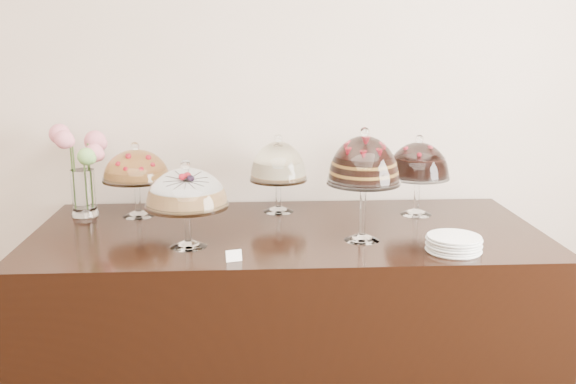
{
  "coord_description": "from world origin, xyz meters",
  "views": [
    {
      "loc": [
        -0.01,
        -0.24,
        1.71
      ],
      "look_at": [
        0.14,
        2.4,
        1.08
      ],
      "focal_mm": 40.0,
      "sensor_mm": 36.0,
      "label": 1
    }
  ],
  "objects": [
    {
      "name": "cake_stand_sugar_sponge",
      "position": [
        -0.27,
        2.23,
        1.13
      ],
      "size": [
        0.33,
        0.33,
        0.36
      ],
      "color": "white",
      "rests_on": "display_counter"
    },
    {
      "name": "price_card_left",
      "position": [
        -0.09,
        2.04,
        0.92
      ],
      "size": [
        0.06,
        0.03,
        0.04
      ],
      "primitive_type": "cube",
      "rotation": [
        -0.21,
        0.0,
        0.27
      ],
      "color": "white",
      "rests_on": "display_counter"
    },
    {
      "name": "wall_back",
      "position": [
        0.0,
        3.0,
        1.5
      ],
      "size": [
        5.0,
        0.04,
        3.0
      ],
      "primitive_type": "cube",
      "color": "beige",
      "rests_on": "ground"
    },
    {
      "name": "flower_vase",
      "position": [
        -0.81,
        2.76,
        1.15
      ],
      "size": [
        0.27,
        0.31,
        0.43
      ],
      "color": "white",
      "rests_on": "display_counter"
    },
    {
      "name": "display_counter",
      "position": [
        0.14,
        2.45,
        0.45
      ],
      "size": [
        2.2,
        1.0,
        0.9
      ],
      "primitive_type": "cube",
      "color": "black",
      "rests_on": "ground"
    },
    {
      "name": "cake_stand_cheesecake",
      "position": [
        0.11,
        2.75,
        1.13
      ],
      "size": [
        0.28,
        0.28,
        0.38
      ],
      "color": "white",
      "rests_on": "display_counter"
    },
    {
      "name": "cake_stand_dark_choco",
      "position": [
        0.76,
        2.67,
        1.15
      ],
      "size": [
        0.3,
        0.3,
        0.38
      ],
      "color": "white",
      "rests_on": "display_counter"
    },
    {
      "name": "plate_stack",
      "position": [
        0.77,
        2.11,
        0.93
      ],
      "size": [
        0.21,
        0.21,
        0.06
      ],
      "color": "white",
      "rests_on": "display_counter"
    },
    {
      "name": "cake_stand_choco_layer",
      "position": [
        0.44,
        2.28,
        1.22
      ],
      "size": [
        0.3,
        0.3,
        0.47
      ],
      "color": "white",
      "rests_on": "display_counter"
    },
    {
      "name": "cake_stand_fruit_tart",
      "position": [
        -0.55,
        2.71,
        1.13
      ],
      "size": [
        0.31,
        0.31,
        0.35
      ],
      "color": "white",
      "rests_on": "display_counter"
    }
  ]
}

